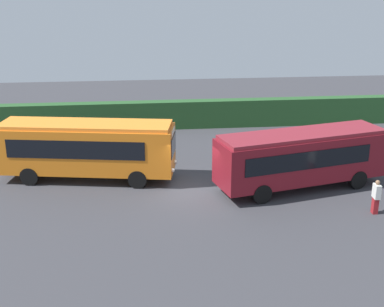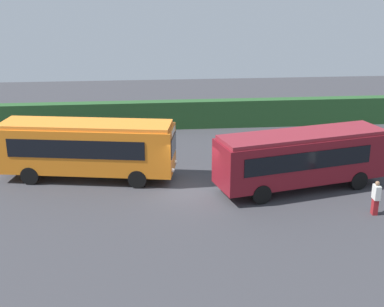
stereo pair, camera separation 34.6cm
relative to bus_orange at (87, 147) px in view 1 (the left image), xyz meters
The scene contains 9 objects.
ground_plane 6.25m from the bus_orange, 21.82° to the right, with size 64.00×64.00×0.00m, color #38383D.
bus_orange is the anchor object (origin of this frame).
bus_maroon 11.65m from the bus_orange, 12.49° to the right, with size 9.52×4.55×3.09m.
person_left 3.68m from the bus_orange, 118.17° to the left, with size 0.46×0.30×1.69m.
person_center 4.53m from the bus_orange, 101.55° to the left, with size 0.54×0.44×1.84m.
person_right 11.68m from the bus_orange, ahead, with size 0.53×0.44×1.73m.
person_far 15.22m from the bus_orange, 23.32° to the right, with size 0.29×0.51×1.69m.
hedge_row 11.43m from the bus_orange, 60.92° to the left, with size 44.00×1.02×2.06m, color #265027.
traffic_cone 9.12m from the bus_orange, 61.19° to the left, with size 0.36×0.36×0.60m, color orange.
Camera 1 is at (-2.69, -25.17, 10.62)m, focal length 48.20 mm.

